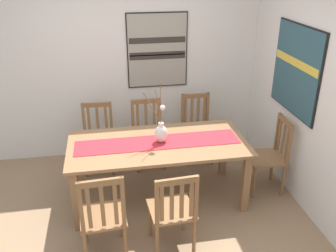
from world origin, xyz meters
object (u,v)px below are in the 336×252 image
(chair_4, at_px, (148,132))
(chair_5, at_px, (173,210))
(chair_0, at_px, (270,154))
(centerpiece_vase, at_px, (161,132))
(chair_3, at_px, (98,136))
(chair_2, at_px, (197,127))
(painting_on_side_wall, at_px, (296,70))
(chair_1, at_px, (103,216))
(painting_on_back_wall, at_px, (157,51))
(dining_table, at_px, (158,150))

(chair_4, bearing_deg, chair_5, -89.30)
(chair_0, relative_size, chair_5, 1.03)
(centerpiece_vase, bearing_deg, chair_3, 130.08)
(centerpiece_vase, distance_m, chair_0, 1.39)
(chair_0, bearing_deg, chair_3, 156.78)
(chair_0, height_order, chair_5, chair_0)
(chair_2, distance_m, chair_3, 1.36)
(painting_on_side_wall, bearing_deg, centerpiece_vase, -177.00)
(chair_1, relative_size, chair_2, 1.04)
(centerpiece_vase, height_order, chair_2, centerpiece_vase)
(chair_2, distance_m, painting_on_side_wall, 1.58)
(chair_2, xyz_separation_m, painting_on_back_wall, (-0.49, 0.38, 1.00))
(chair_0, relative_size, painting_on_back_wall, 0.93)
(chair_4, xyz_separation_m, chair_5, (0.02, -1.72, 0.01))
(centerpiece_vase, xyz_separation_m, chair_4, (-0.05, 0.86, -0.42))
(chair_5, distance_m, painting_on_side_wall, 2.10)
(chair_0, distance_m, chair_5, 1.59)
(painting_on_side_wall, bearing_deg, chair_3, 161.32)
(chair_1, bearing_deg, chair_3, 91.27)
(chair_0, relative_size, chair_1, 0.98)
(dining_table, xyz_separation_m, chair_0, (1.36, -0.03, -0.17))
(chair_0, height_order, chair_4, chair_0)
(chair_5, xyz_separation_m, painting_on_side_wall, (1.59, 0.94, 1.01))
(chair_4, bearing_deg, chair_0, -32.74)
(chair_3, xyz_separation_m, chair_5, (0.69, -1.71, 0.01))
(chair_4, bearing_deg, painting_on_back_wall, 63.63)
(chair_2, bearing_deg, chair_1, -127.34)
(dining_table, xyz_separation_m, chair_2, (0.68, 0.88, -0.17))
(painting_on_back_wall, bearing_deg, chair_4, -116.37)
(dining_table, relative_size, chair_2, 2.17)
(dining_table, xyz_separation_m, painting_on_side_wall, (1.59, 0.08, 0.83))
(dining_table, distance_m, painting_on_side_wall, 1.80)
(centerpiece_vase, bearing_deg, painting_on_side_wall, 3.00)
(centerpiece_vase, xyz_separation_m, chair_1, (-0.68, -0.84, -0.40))
(painting_on_back_wall, bearing_deg, chair_2, -38.01)
(chair_5, height_order, painting_on_side_wall, painting_on_side_wall)
(dining_table, bearing_deg, chair_5, -89.34)
(dining_table, xyz_separation_m, centerpiece_vase, (0.04, -0.00, 0.23))
(chair_0, height_order, painting_on_back_wall, painting_on_back_wall)
(chair_1, bearing_deg, dining_table, 52.91)
(chair_2, relative_size, chair_5, 1.02)
(painting_on_side_wall, bearing_deg, chair_1, -157.49)
(chair_0, distance_m, chair_3, 2.22)
(chair_3, bearing_deg, dining_table, -51.33)
(chair_1, bearing_deg, centerpiece_vase, 51.25)
(chair_1, height_order, chair_2, chair_1)
(chair_2, bearing_deg, chair_3, -178.44)
(chair_0, distance_m, chair_4, 1.63)
(centerpiece_vase, distance_m, chair_1, 1.15)
(painting_on_side_wall, bearing_deg, chair_4, 154.21)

